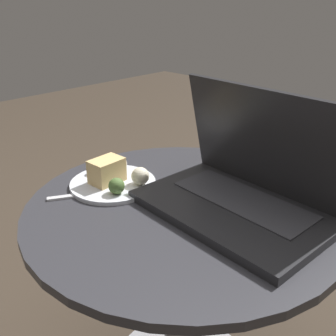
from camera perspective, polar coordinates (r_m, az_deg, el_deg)
name	(u,v)px	position (r m, az deg, el deg)	size (l,w,h in m)	color
table	(183,261)	(0.88, 2.18, -13.30)	(0.64, 0.64, 0.49)	#9E9EA3
laptop	(243,187)	(0.77, 10.78, -2.67)	(0.38, 0.26, 0.24)	#232326
beer_glass	(234,133)	(0.94, 9.49, 4.97)	(0.07, 0.07, 0.18)	gold
snack_plate	(114,177)	(0.88, -7.84, -1.37)	(0.19, 0.19, 0.06)	silver
fork	(97,193)	(0.85, -10.25, -3.58)	(0.10, 0.16, 0.01)	silver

